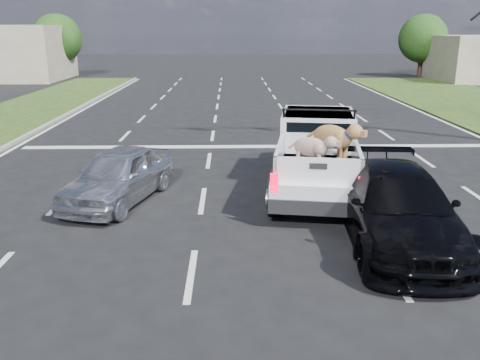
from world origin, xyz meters
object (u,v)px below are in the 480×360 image
(pickup_truck, at_px, (318,152))
(black_coupe, at_px, (398,207))
(silver_sedan, at_px, (119,175))
(traffic_signal, at_px, (465,10))

(pickup_truck, xyz_separation_m, black_coupe, (1.01, -3.52, -0.28))
(silver_sedan, height_order, black_coupe, black_coupe)
(traffic_signal, distance_m, silver_sedan, 13.39)
(silver_sedan, bearing_deg, black_coupe, -6.71)
(silver_sedan, bearing_deg, traffic_signal, 47.10)
(traffic_signal, relative_size, pickup_truck, 1.54)
(silver_sedan, distance_m, black_coupe, 6.59)
(traffic_signal, distance_m, black_coupe, 11.09)
(traffic_signal, height_order, black_coupe, traffic_signal)
(pickup_truck, relative_size, black_coupe, 1.18)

